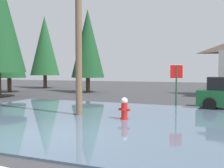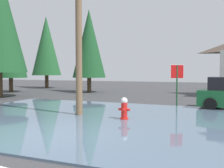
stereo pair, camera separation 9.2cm
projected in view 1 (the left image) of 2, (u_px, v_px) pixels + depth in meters
ground_plane at (46, 139)px, 7.56m from camera, size 80.00×80.00×0.10m
flood_puddle at (93, 118)px, 10.47m from camera, size 13.92×9.79×0.06m
fire_hydrant at (124, 109)px, 10.05m from camera, size 0.46×0.40×0.92m
utility_pole at (78, 8)px, 10.83m from camera, size 1.60×0.28×8.87m
stop_sign_far at (176, 77)px, 13.77m from camera, size 0.67×0.37×2.30m
pine_tree_tall_left at (9, 45)px, 23.59m from camera, size 2.98×2.98×7.46m
pine_tree_short_left at (88, 44)px, 23.33m from camera, size 3.04×3.04×7.59m
pine_tree_far_center at (45, 46)px, 29.30m from camera, size 3.30×3.30×8.24m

